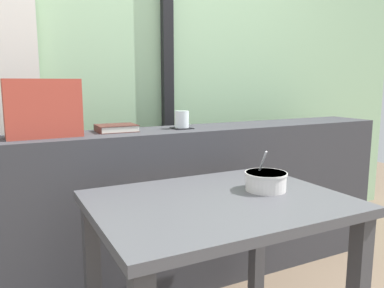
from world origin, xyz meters
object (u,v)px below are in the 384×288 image
at_px(juice_glass, 182,120).
at_px(throw_pillow, 43,108).
at_px(soup_bowl, 266,181).
at_px(breakfast_table, 219,229).
at_px(coaster_square, 182,128).
at_px(closed_book, 116,128).

relative_size(juice_glass, throw_pillow, 0.28).
xyz_separation_m(juice_glass, soup_bowl, (0.06, -0.64, -0.19)).
distance_m(breakfast_table, soup_bowl, 0.27).
xyz_separation_m(breakfast_table, juice_glass, (0.16, 0.65, 0.35)).
bearing_deg(soup_bowl, coaster_square, 95.59).
distance_m(coaster_square, closed_book, 0.35).
distance_m(breakfast_table, juice_glass, 0.75).
distance_m(closed_book, throw_pillow, 0.36).
bearing_deg(coaster_square, soup_bowl, -84.41).
bearing_deg(juice_glass, closed_book, 172.23).
bearing_deg(closed_book, juice_glass, -7.77).
bearing_deg(throw_pillow, coaster_square, 0.00).
distance_m(coaster_square, soup_bowl, 0.66).
xyz_separation_m(breakfast_table, closed_book, (-0.18, 0.70, 0.32)).
height_order(juice_glass, closed_book, juice_glass).
relative_size(closed_book, soup_bowl, 1.18).
bearing_deg(juice_glass, coaster_square, 0.00).
height_order(coaster_square, throw_pillow, throw_pillow).
relative_size(juice_glass, closed_book, 0.45).
relative_size(breakfast_table, coaster_square, 9.27).
height_order(juice_glass, throw_pillow, throw_pillow).
xyz_separation_m(breakfast_table, soup_bowl, (0.22, 0.01, 0.16)).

